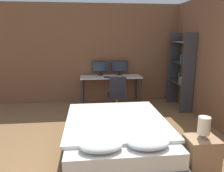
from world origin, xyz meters
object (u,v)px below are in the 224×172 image
at_px(monitor_right, 120,67).
at_px(monitor_left, 101,67).
at_px(computer_mouse, 122,77).
at_px(keyboard, 112,77).
at_px(bed, 117,136).
at_px(office_chair, 117,98).
at_px(bedside_lamp, 204,126).
at_px(nightstand, 201,155).
at_px(desk, 111,80).
at_px(bookshelf, 182,69).

bearing_deg(monitor_right, monitor_left, 180.00).
bearing_deg(computer_mouse, keyboard, 180.00).
distance_m(monitor_left, computer_mouse, 0.70).
height_order(bed, office_chair, office_chair).
bearing_deg(bedside_lamp, bed, 145.54).
bearing_deg(monitor_left, nightstand, -71.38).
relative_size(desk, computer_mouse, 23.44).
xyz_separation_m(bedside_lamp, desk, (-0.89, 3.25, -0.00)).
bearing_deg(office_chair, desk, 96.00).
bearing_deg(bed, monitor_left, 92.02).
relative_size(bedside_lamp, keyboard, 0.75).
xyz_separation_m(bedside_lamp, keyboard, (-0.89, 3.06, 0.10)).
distance_m(monitor_right, keyboard, 0.50).
height_order(desk, monitor_right, monitor_right).
relative_size(bed, office_chair, 2.27).
xyz_separation_m(bed, computer_mouse, (0.46, 2.34, 0.54)).
height_order(bed, monitor_right, monitor_right).
xyz_separation_m(nightstand, keyboard, (-0.89, 3.06, 0.53)).
xyz_separation_m(monitor_left, office_chair, (0.34, -0.89, -0.64)).
relative_size(monitor_right, office_chair, 0.50).
bearing_deg(bedside_lamp, bookshelf, 72.24).
distance_m(monitor_left, monitor_right, 0.53).
height_order(monitor_left, office_chair, monitor_left).
height_order(monitor_right, office_chair, monitor_right).
bearing_deg(nightstand, bedside_lamp, 180.00).
relative_size(bed, bedside_lamp, 6.97).
bearing_deg(keyboard, office_chair, -81.92).
height_order(nightstand, desk, desk).
distance_m(bedside_lamp, desk, 3.37).
height_order(keyboard, computer_mouse, computer_mouse).
xyz_separation_m(bed, monitor_right, (0.44, 2.71, 0.75)).
bearing_deg(monitor_left, bedside_lamp, -71.38).
distance_m(desk, keyboard, 0.21).
height_order(office_chair, bookshelf, bookshelf).
bearing_deg(desk, bookshelf, -18.28).
bearing_deg(monitor_left, desk, -35.12).
xyz_separation_m(bed, monitor_left, (-0.10, 2.71, 0.75)).
relative_size(desk, bookshelf, 0.85).
height_order(monitor_left, monitor_right, same).
height_order(desk, monitor_left, monitor_left).
xyz_separation_m(keyboard, bookshelf, (1.75, -0.39, 0.25)).
height_order(bed, nightstand, bed).
relative_size(bed, computer_mouse, 29.72).
distance_m(keyboard, office_chair, 0.68).
xyz_separation_m(monitor_right, bookshelf, (1.48, -0.76, 0.04)).
relative_size(monitor_right, computer_mouse, 6.60).
height_order(nightstand, bedside_lamp, bedside_lamp).
bearing_deg(monitor_right, bookshelf, -27.28).
height_order(nightstand, monitor_left, monitor_left).
bearing_deg(office_chair, bed, -97.66).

